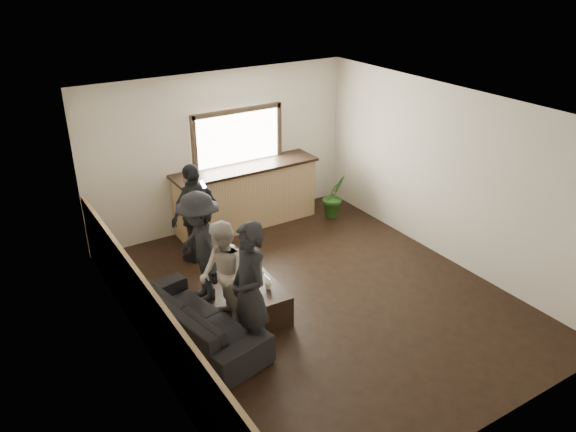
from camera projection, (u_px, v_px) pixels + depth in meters
ground at (316, 297)px, 8.22m from camera, size 5.00×6.00×0.01m
room_shell at (271, 219)px, 7.24m from camera, size 5.01×6.01×2.80m
bar_counter at (246, 192)px, 10.16m from camera, size 2.70×0.68×2.13m
sofa at (198, 320)px, 7.21m from camera, size 1.23×2.20×0.61m
coffee_table at (259, 299)px, 7.78m from camera, size 0.60×1.03×0.44m
cup_a at (244, 278)px, 7.76m from camera, size 0.16×0.16×0.11m
cup_b at (268, 285)px, 7.61m from camera, size 0.14×0.14×0.09m
potted_plant at (334, 196)px, 10.59m from camera, size 0.47×0.39×0.83m
person_a at (250, 292)px, 6.71m from camera, size 0.50×0.68×1.81m
person_b at (223, 276)px, 7.34m from camera, size 0.67×0.80×1.50m
person_c at (200, 248)px, 7.86m from camera, size 0.63×1.08×1.67m
person_d at (195, 213)px, 8.92m from camera, size 1.05×0.74×1.65m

